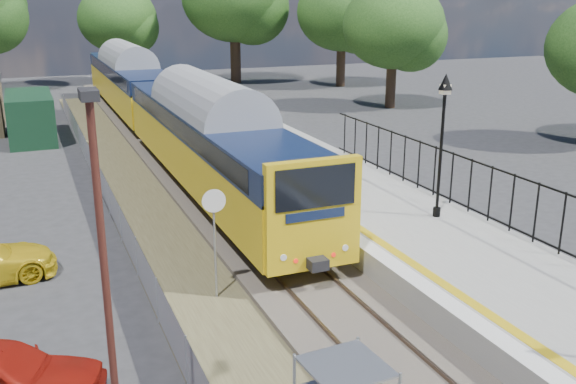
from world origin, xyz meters
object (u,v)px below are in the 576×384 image
speed_sign (214,224)px  victorian_lamp_north (444,113)px  carpark_lamp (105,273)px  train (158,101)px

speed_sign → victorian_lamp_north: bearing=14.9°
speed_sign → carpark_lamp: carpark_lamp is taller
train → carpark_lamp: bearing=-102.9°
victorian_lamp_north → train: (-5.30, 18.42, -1.96)m
carpark_lamp → speed_sign: bearing=60.3°
victorian_lamp_north → speed_sign: (-7.80, -1.30, -2.18)m
speed_sign → carpark_lamp: 6.92m
victorian_lamp_north → speed_sign: victorian_lamp_north is taller
victorian_lamp_north → carpark_lamp: size_ratio=0.71×
carpark_lamp → victorian_lamp_north: bearing=32.7°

